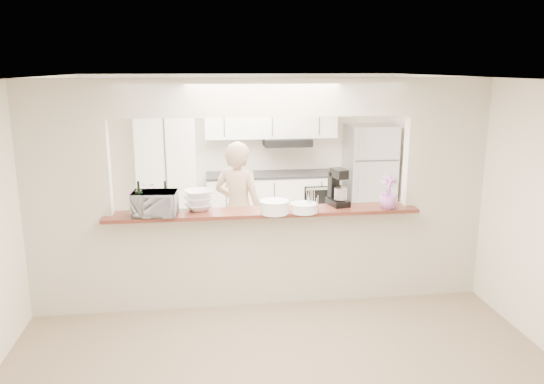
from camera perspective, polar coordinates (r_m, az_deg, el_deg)
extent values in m
plane|color=gray|center=(6.19, -0.93, -11.63)|extent=(6.00, 6.00, 0.00)
cube|color=beige|center=(7.61, -2.27, -6.70)|extent=(5.00, 2.90, 0.01)
cube|color=beige|center=(5.91, -21.14, -0.90)|extent=(0.90, 0.15, 2.50)
cube|color=beige|center=(6.33, 17.78, 0.27)|extent=(0.90, 0.15, 2.50)
cube|color=beige|center=(5.62, -1.02, 10.15)|extent=(3.20, 0.15, 0.40)
cube|color=beige|center=(5.99, -0.95, -7.07)|extent=(3.20, 0.15, 1.05)
cube|color=maroon|center=(5.77, -0.92, -2.17)|extent=(3.40, 0.38, 0.04)
cube|color=white|center=(8.44, -11.20, 2.42)|extent=(0.90, 0.60, 2.10)
cube|color=white|center=(8.62, -0.01, -1.18)|extent=(2.10, 0.60, 0.90)
cube|color=#313033|center=(8.51, -0.01, 1.88)|extent=(2.10, 0.62, 0.04)
cube|color=white|center=(8.50, -0.12, 8.37)|extent=(2.10, 0.35, 0.75)
cube|color=black|center=(8.48, 1.65, 5.40)|extent=(0.75, 0.45, 0.12)
cube|color=black|center=(8.44, 5.31, -1.20)|extent=(0.55, 0.02, 0.55)
cube|color=#B2B2B7|center=(8.83, 10.39, 1.61)|extent=(0.75, 0.70, 1.70)
imported|color=#CA6AB9|center=(5.82, -13.85, -0.54)|extent=(0.37, 0.35, 0.33)
cylinder|color=black|center=(5.83, -11.37, -0.82)|extent=(0.07, 0.07, 0.25)
cylinder|color=black|center=(5.79, -11.44, 0.77)|extent=(0.02, 0.02, 0.09)
cylinder|color=black|center=(5.64, -14.07, -1.25)|extent=(0.08, 0.08, 0.28)
cylinder|color=black|center=(5.59, -14.18, 0.65)|extent=(0.03, 0.03, 0.10)
imported|color=#B0B0B5|center=(5.67, -12.49, -1.22)|extent=(0.48, 0.35, 0.25)
imported|color=white|center=(5.80, -7.92, -0.90)|extent=(0.38, 0.38, 0.22)
cylinder|color=white|center=(5.62, 0.25, -1.66)|extent=(0.30, 0.30, 0.13)
cylinder|color=white|center=(5.61, 0.26, -0.97)|extent=(0.31, 0.31, 0.01)
cylinder|color=white|center=(5.68, 3.46, -1.75)|extent=(0.27, 0.27, 0.09)
cylinder|color=white|center=(5.67, 3.46, -1.27)|extent=(0.28, 0.28, 0.01)
cylinder|color=maroon|center=(5.90, 0.83, -1.26)|extent=(0.15, 0.15, 0.07)
cylinder|color=beige|center=(5.83, 2.97, -1.49)|extent=(0.13, 0.13, 0.06)
cube|color=silver|center=(5.73, 3.67, -2.00)|extent=(0.30, 0.23, 0.02)
cube|color=white|center=(5.72, 3.68, -1.61)|extent=(0.14, 0.14, 0.07)
cube|color=black|center=(6.00, 7.09, -1.11)|extent=(0.24, 0.31, 0.07)
cube|color=black|center=(6.05, 6.71, 0.81)|extent=(0.14, 0.12, 0.30)
cube|color=black|center=(5.92, 7.23, 2.00)|extent=(0.17, 0.26, 0.10)
cylinder|color=#B7B7BC|center=(5.92, 7.39, -0.17)|extent=(0.14, 0.14, 0.13)
imported|color=#D373D5|center=(5.93, 12.44, -0.04)|extent=(0.20, 0.20, 0.36)
imported|color=tan|center=(6.62, -3.64, -2.01)|extent=(0.75, 0.66, 1.72)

